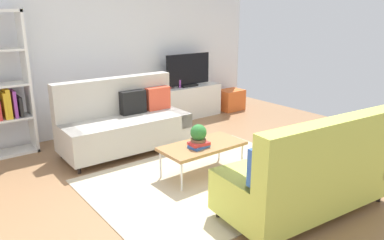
# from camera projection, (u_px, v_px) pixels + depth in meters

# --- Properties ---
(ground_plane) EXTENTS (7.68, 7.68, 0.00)m
(ground_plane) POSITION_uv_depth(u_px,v_px,m) (206.00, 179.00, 4.73)
(ground_plane) COLOR #936B47
(wall_far) EXTENTS (6.40, 0.12, 2.90)m
(wall_far) POSITION_uv_depth(u_px,v_px,m) (105.00, 48.00, 6.44)
(wall_far) COLOR silver
(wall_far) RESTS_ON ground_plane
(area_rug) EXTENTS (2.90, 2.20, 0.01)m
(area_rug) POSITION_uv_depth(u_px,v_px,m) (209.00, 180.00, 4.69)
(area_rug) COLOR beige
(area_rug) RESTS_ON ground_plane
(couch_beige) EXTENTS (1.91, 0.87, 1.10)m
(couch_beige) POSITION_uv_depth(u_px,v_px,m) (124.00, 122.00, 5.60)
(couch_beige) COLOR #B2ADA3
(couch_beige) RESTS_ON ground_plane
(couch_green) EXTENTS (1.97, 1.02, 1.10)m
(couch_green) POSITION_uv_depth(u_px,v_px,m) (309.00, 174.00, 3.83)
(couch_green) COLOR #C1CC51
(couch_green) RESTS_ON ground_plane
(coffee_table) EXTENTS (1.10, 0.56, 0.42)m
(coffee_table) POSITION_uv_depth(u_px,v_px,m) (202.00, 146.00, 4.76)
(coffee_table) COLOR #9E7042
(coffee_table) RESTS_ON ground_plane
(tv_console) EXTENTS (1.40, 0.44, 0.64)m
(tv_console) POSITION_uv_depth(u_px,v_px,m) (188.00, 102.00, 7.41)
(tv_console) COLOR silver
(tv_console) RESTS_ON ground_plane
(tv) EXTENTS (1.00, 0.20, 0.64)m
(tv) POSITION_uv_depth(u_px,v_px,m) (188.00, 71.00, 7.22)
(tv) COLOR black
(tv) RESTS_ON tv_console
(storage_trunk) EXTENTS (0.52, 0.40, 0.44)m
(storage_trunk) POSITION_uv_depth(u_px,v_px,m) (231.00, 100.00, 8.01)
(storage_trunk) COLOR orange
(storage_trunk) RESTS_ON ground_plane
(potted_plant) EXTENTS (0.21, 0.21, 0.29)m
(potted_plant) POSITION_uv_depth(u_px,v_px,m) (198.00, 136.00, 4.63)
(potted_plant) COLOR brown
(potted_plant) RESTS_ON coffee_table
(table_book_0) EXTENTS (0.26, 0.21, 0.04)m
(table_book_0) POSITION_uv_depth(u_px,v_px,m) (199.00, 146.00, 4.64)
(table_book_0) COLOR #3359B2
(table_book_0) RESTS_ON coffee_table
(table_book_1) EXTENTS (0.25, 0.20, 0.04)m
(table_book_1) POSITION_uv_depth(u_px,v_px,m) (199.00, 143.00, 4.63)
(table_book_1) COLOR red
(table_book_1) RESTS_ON table_book_0
(vase_0) EXTENTS (0.11, 0.11, 0.20)m
(vase_0) POSITION_uv_depth(u_px,v_px,m) (162.00, 84.00, 6.99)
(vase_0) COLOR #4C72B2
(vase_0) RESTS_ON tv_console
(vase_1) EXTENTS (0.14, 0.14, 0.12)m
(vase_1) POSITION_uv_depth(u_px,v_px,m) (169.00, 85.00, 7.10)
(vase_1) COLOR #B24C4C
(vase_1) RESTS_ON tv_console
(bottle_0) EXTENTS (0.04, 0.04, 0.15)m
(bottle_0) POSITION_uv_depth(u_px,v_px,m) (180.00, 84.00, 7.14)
(bottle_0) COLOR purple
(bottle_0) RESTS_ON tv_console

